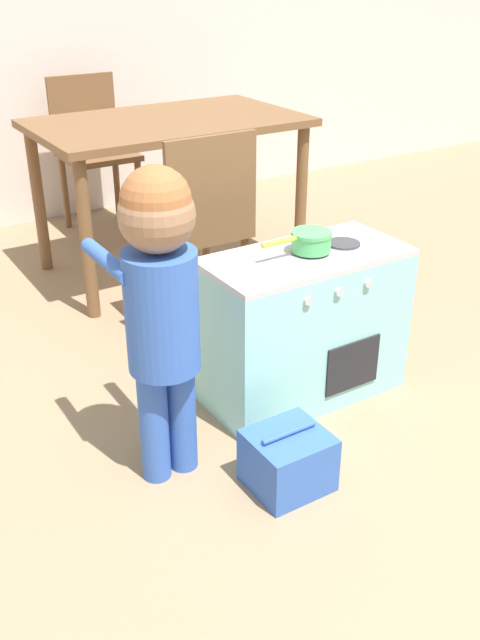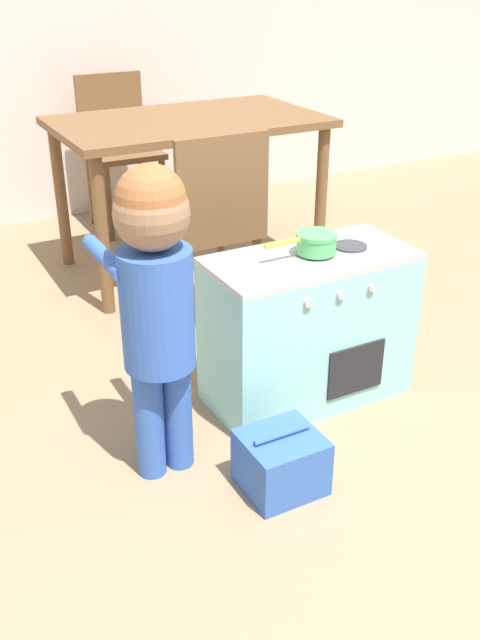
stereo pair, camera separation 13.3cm
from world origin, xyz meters
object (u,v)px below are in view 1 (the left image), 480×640
Objects in this scene: dining_table at (168,140)px; dining_chair_far at (94,148)px; child_figure at (160,288)px; dining_chair_near at (198,227)px; toy_pot at (310,240)px; play_kitchen at (303,326)px; toy_basket at (288,460)px.

dining_chair_far reaches higher than dining_table.
dining_chair_near is (0.53, 0.75, -0.15)m from child_figure.
child_figure is 1.61m from dining_table.
dining_chair_far reaches higher than toy_pot.
play_kitchen is 0.56× the size of dining_table.
child_figure is 1.14× the size of dining_chair_near.
dining_table is (0.14, 1.28, 0.06)m from toy_pot.
play_kitchen is at bearing 49.06° from toy_basket.
dining_chair_far is at bearing 80.67° from toy_basket.
child_figure is (-0.60, -0.14, 0.34)m from play_kitchen.
child_figure reaches higher than dining_chair_far.
dining_chair_near reaches higher than dining_table.
toy_pot reaches higher than toy_basket.
play_kitchen is at bearing 88.32° from dining_chair_far.
child_figure reaches higher than dining_chair_near.
toy_basket is at bearing -104.98° from dining_chair_near.
child_figure is at bearing -125.18° from dining_chair_near.
play_kitchen is 0.83× the size of dining_chair_near.
child_figure is 2.27m from dining_chair_far.
dining_chair_far is at bearing 84.79° from dining_chair_near.
dining_table is 1.47× the size of dining_chair_near.
dining_chair_far is at bearing 73.07° from child_figure.
play_kitchen is at bearing -83.52° from dining_chair_near.
dining_chair_far is at bearing 96.86° from dining_table.
play_kitchen is 2.64× the size of toy_pot.
dining_chair_near is at bearing 96.48° from play_kitchen.
dining_chair_near is (-0.22, -0.67, -0.18)m from dining_table.
dining_chair_far is (0.13, 1.42, 0.00)m from dining_chair_near.
toy_basket is 0.27× the size of dining_chair_near.
toy_basket is 0.18× the size of dining_table.
dining_chair_near is at bearing 97.68° from toy_pot.
toy_pot is 1.29m from dining_table.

